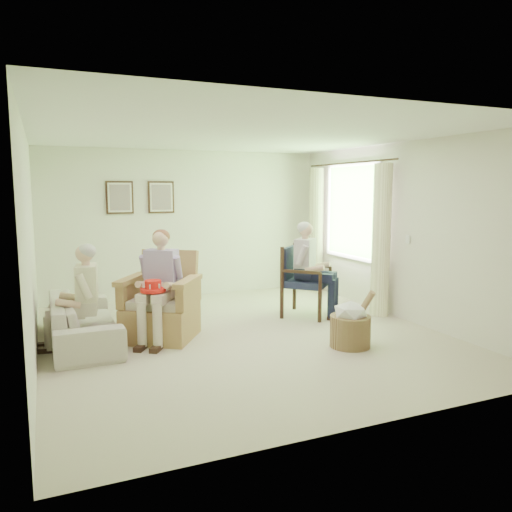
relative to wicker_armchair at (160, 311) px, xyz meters
name	(u,v)px	position (x,y,z in m)	size (l,w,h in m)	color
floor	(244,336)	(1.02, -0.36, -0.35)	(5.50, 5.50, 0.00)	beige
back_wall	(186,224)	(1.02, 2.39, 0.95)	(5.00, 0.04, 2.60)	silver
front_wall	(373,269)	(1.02, -3.11, 0.95)	(5.00, 0.04, 2.60)	silver
left_wall	(30,247)	(-1.48, -0.36, 0.95)	(0.04, 5.50, 2.60)	silver
right_wall	(400,231)	(3.52, -0.36, 0.95)	(0.04, 5.50, 2.60)	silver
ceiling	(243,134)	(1.02, -0.36, 2.25)	(5.00, 5.50, 0.02)	white
window	(352,209)	(3.49, 0.84, 1.23)	(0.13, 2.50, 1.63)	#2D6B23
curtain_left	(381,240)	(3.35, -0.14, 0.80)	(0.34, 0.34, 2.30)	#FFF4C7
curtain_right	(316,231)	(3.35, 1.82, 0.80)	(0.34, 0.34, 2.30)	#FFF4C7
framed_print_left	(120,197)	(-0.13, 2.35, 1.43)	(0.45, 0.05, 0.55)	#382114
framed_print_right	(161,197)	(0.57, 2.35, 1.43)	(0.45, 0.05, 0.55)	#382114
wicker_armchair	(160,311)	(0.00, 0.00, 0.00)	(0.87, 0.87, 1.12)	tan
wood_armchair	(304,278)	(2.30, 0.35, 0.22)	(0.68, 0.64, 1.05)	black
sofa	(84,320)	(-0.93, 0.17, -0.07)	(0.77, 1.96, 0.57)	beige
person_wicker	(162,277)	(0.00, -0.15, 0.46)	(0.40, 0.62, 1.39)	beige
person_dark	(309,262)	(2.30, 0.18, 0.48)	(0.40, 0.62, 1.41)	#171B33
person_sofa	(84,291)	(-0.93, -0.07, 0.35)	(0.42, 0.62, 1.24)	beige
red_hat	(153,287)	(-0.14, -0.31, 0.38)	(0.31, 0.31, 0.14)	red
hatbox	(351,324)	(2.06, -1.29, -0.07)	(0.54, 0.54, 0.73)	#9E8255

